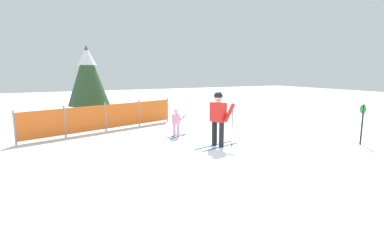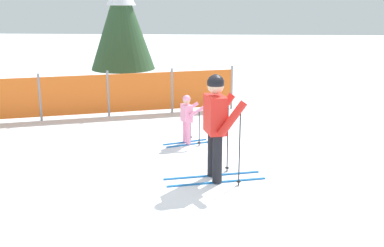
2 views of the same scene
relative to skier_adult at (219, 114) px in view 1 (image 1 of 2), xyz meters
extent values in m
plane|color=white|center=(-0.19, -0.23, -1.03)|extent=(60.00, 60.00, 0.00)
cube|color=#1966B2|center=(-0.06, 0.14, -1.02)|extent=(1.58, 0.49, 0.02)
cube|color=#1966B2|center=(0.02, -0.15, -1.02)|extent=(1.58, 0.49, 0.02)
cylinder|color=black|center=(-0.06, 0.14, -0.62)|extent=(0.15, 0.15, 0.77)
cylinder|color=black|center=(0.02, -0.15, -0.62)|extent=(0.15, 0.15, 0.77)
cube|color=red|center=(-0.02, -0.01, 0.07)|extent=(0.40, 0.54, 0.60)
cylinder|color=red|center=(0.08, 0.33, 0.06)|extent=(0.48, 0.24, 0.57)
cylinder|color=red|center=(0.24, -0.24, 0.06)|extent=(0.48, 0.24, 0.57)
sphere|color=#D8AD8C|center=(-0.02, -0.01, 0.52)|extent=(0.26, 0.26, 0.26)
sphere|color=black|center=(-0.02, -0.01, 0.57)|extent=(0.27, 0.27, 0.27)
cylinder|color=black|center=(0.19, 0.39, -0.43)|extent=(0.02, 0.02, 1.20)
cylinder|color=black|center=(0.19, 0.39, -0.97)|extent=(0.07, 0.07, 0.01)
cylinder|color=black|center=(0.36, -0.23, -0.43)|extent=(0.02, 0.02, 1.20)
cylinder|color=black|center=(0.36, -0.23, -0.97)|extent=(0.07, 0.07, 0.01)
cube|color=#1966B2|center=(-0.64, 1.99, -1.02)|extent=(0.86, 0.46, 0.02)
cube|color=#1966B2|center=(-0.56, 1.84, -1.02)|extent=(0.86, 0.46, 0.02)
cylinder|color=pink|center=(-0.64, 1.99, -0.78)|extent=(0.09, 0.09, 0.45)
cylinder|color=pink|center=(-0.56, 1.84, -0.78)|extent=(0.09, 0.09, 0.45)
cube|color=pink|center=(-0.60, 1.92, -0.39)|extent=(0.27, 0.32, 0.35)
cylinder|color=pink|center=(-0.54, 2.14, -0.33)|extent=(0.34, 0.22, 0.22)
cylinder|color=pink|center=(-0.38, 1.83, -0.33)|extent=(0.34, 0.22, 0.22)
sphere|color=#D8AD8C|center=(-0.60, 1.92, -0.13)|extent=(0.15, 0.15, 0.15)
sphere|color=pink|center=(-0.60, 1.92, -0.10)|extent=(0.16, 0.16, 0.16)
cylinder|color=black|center=(-0.54, 2.19, -0.68)|extent=(0.02, 0.02, 0.69)
cylinder|color=black|center=(-0.54, 2.19, -0.97)|extent=(0.07, 0.07, 0.01)
cylinder|color=black|center=(-0.35, 1.80, -0.68)|extent=(0.02, 0.02, 0.69)
cylinder|color=black|center=(-0.35, 1.80, -0.97)|extent=(0.07, 0.07, 0.01)
cylinder|color=gray|center=(-5.74, 3.08, -0.46)|extent=(0.06, 0.06, 1.14)
cylinder|color=gray|center=(-4.21, 3.59, -0.46)|extent=(0.06, 0.06, 1.14)
cylinder|color=gray|center=(-2.69, 4.09, -0.46)|extent=(0.06, 0.06, 1.14)
cylinder|color=gray|center=(-1.16, 4.60, -0.46)|extent=(0.06, 0.06, 1.14)
cylinder|color=gray|center=(0.36, 5.11, -0.46)|extent=(0.06, 0.06, 1.14)
cube|color=orange|center=(-4.97, 3.34, -0.46)|extent=(1.53, 0.53, 0.95)
cube|color=orange|center=(-3.45, 3.84, -0.46)|extent=(1.53, 0.53, 0.95)
cube|color=orange|center=(-1.92, 4.35, -0.46)|extent=(1.53, 0.53, 0.95)
cube|color=orange|center=(-0.40, 4.85, -0.46)|extent=(1.53, 0.53, 0.95)
cylinder|color=#4C3823|center=(-2.87, 6.99, -0.65)|extent=(0.24, 0.24, 0.75)
cone|color=#2C4C2D|center=(-2.87, 6.99, 1.12)|extent=(1.91, 1.91, 2.80)
cone|color=white|center=(-2.87, 6.99, 2.02)|extent=(0.86, 0.86, 0.84)
cylinder|color=black|center=(4.25, -1.90, -0.37)|extent=(0.05, 0.05, 1.31)
cylinder|color=green|center=(4.26, -1.87, 0.12)|extent=(0.12, 0.27, 0.28)
camera|label=1|loc=(-4.91, -7.87, 1.33)|focal=28.00mm
camera|label=2|loc=(0.04, -7.36, 1.88)|focal=45.00mm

